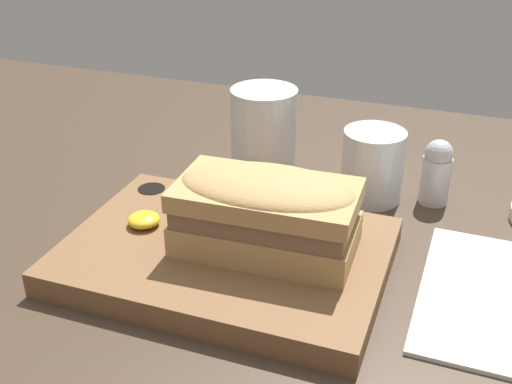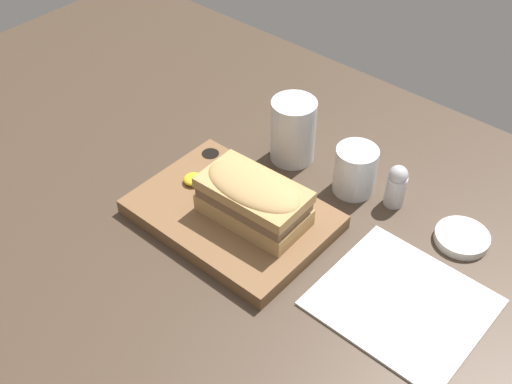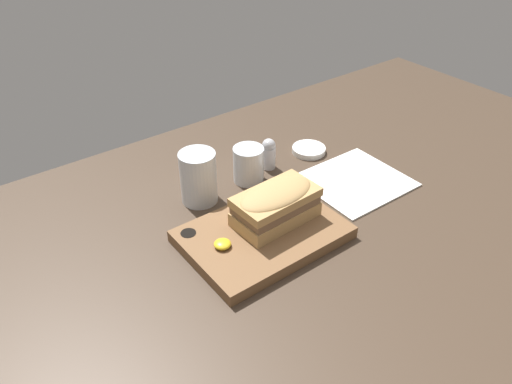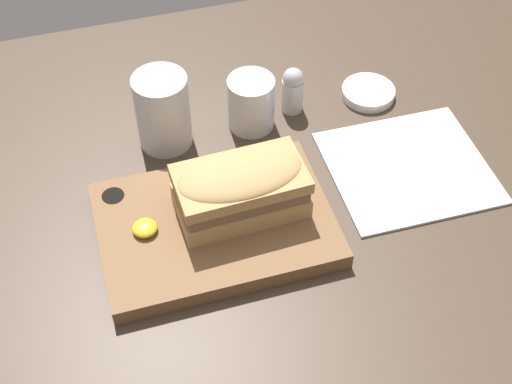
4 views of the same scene
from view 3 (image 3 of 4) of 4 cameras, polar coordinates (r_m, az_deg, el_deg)
The scene contains 9 objects.
dining_table at distance 97.86cm, azimuth 5.26°, elevation -3.90°, with size 173.40×96.95×2.00cm.
serving_board at distance 92.10cm, azimuth 0.74°, elevation -4.86°, with size 28.59×20.30×2.43cm.
sandwich at distance 91.23cm, azimuth 2.28°, elevation -1.29°, with size 15.97×9.17×7.23cm.
mustard_dollop at distance 87.51cm, azimuth -3.85°, elevation -5.95°, with size 3.04×3.04×1.22cm.
water_glass at distance 100.70cm, azimuth -6.57°, elevation 1.32°, with size 7.41×7.41×10.97cm.
wine_glass at distance 106.97cm, azimuth -0.86°, elevation 2.98°, with size 6.61×6.61×7.84cm.
napkin at distance 110.14cm, azimuth 11.23°, elevation 1.23°, with size 21.27×19.49×0.40cm.
salt_shaker at distance 111.24cm, azimuth 1.45°, elevation 4.44°, with size 3.13×3.13×7.24cm.
condiment_dish at distance 119.21cm, azimuth 6.05°, elevation 4.82°, with size 7.90×7.90×1.32cm.
Camera 3 is at (-52.85, -55.10, 62.22)cm, focal length 35.00 mm.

